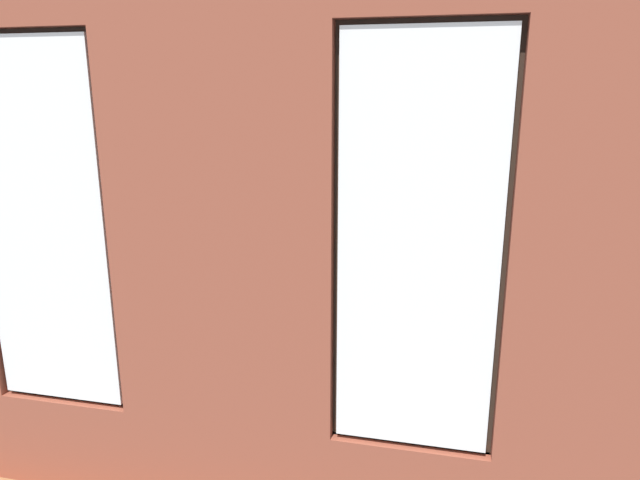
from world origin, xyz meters
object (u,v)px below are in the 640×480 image
object	(u,v)px
potted_plant_by_left_couch	(501,279)
potted_plant_near_tv	(112,274)
table_plant_small	(286,286)
potted_plant_between_couches	(378,361)
media_console	(120,281)
candle_jar	(313,287)
couch_left	(556,332)
potted_plant_beside_window_right	(19,363)
tv_flatscreen	(115,225)
coffee_table	(326,302)
potted_plant_corner_near_left	(540,211)
potted_plant_mid_room_small	(400,283)
cup_ceramic	(333,297)
papasan_chair	(365,246)
couch_by_window	(198,396)
potted_plant_foreground_right	(208,229)
remote_gray	(326,296)
remote_black	(363,294)

from	to	relation	value
potted_plant_by_left_couch	potted_plant_near_tv	bearing A→B (deg)	23.75
table_plant_small	potted_plant_between_couches	bearing A→B (deg)	123.44
media_console	potted_plant_near_tv	xyz separation A→B (m)	(-0.55, 0.96, 0.44)
potted_plant_near_tv	candle_jar	bearing A→B (deg)	-162.06
couch_left	potted_plant_beside_window_right	size ratio (longest dim) A/B	2.27
potted_plant_near_tv	tv_flatscreen	bearing A→B (deg)	-60.38
tv_flatscreen	potted_plant_between_couches	distance (m)	4.12
coffee_table	potted_plant_between_couches	size ratio (longest dim) A/B	1.08
potted_plant_between_couches	potted_plant_corner_near_left	size ratio (longest dim) A/B	0.82
table_plant_small	potted_plant_mid_room_small	size ratio (longest dim) A/B	0.44
cup_ceramic	potted_plant_mid_room_small	xyz separation A→B (m)	(-0.59, -0.95, -0.13)
candle_jar	papasan_chair	distance (m)	2.04
couch_left	cup_ceramic	xyz separation A→B (m)	(2.11, -0.00, 0.17)
media_console	potted_plant_between_couches	bearing A→B (deg)	145.75
couch_by_window	tv_flatscreen	world-z (taller)	tv_flatscreen
tv_flatscreen	potted_plant_foreground_right	distance (m)	2.02
candle_jar	potted_plant_by_left_couch	distance (m)	2.26
coffee_table	potted_plant_by_left_couch	size ratio (longest dim) A/B	2.41
table_plant_small	potted_plant_mid_room_small	xyz separation A→B (m)	(-1.08, -0.95, -0.21)
cup_ceramic	coffee_table	bearing A→B (deg)	-49.75
potted_plant_beside_window_right	potted_plant_corner_near_left	size ratio (longest dim) A/B	0.53
coffee_table	potted_plant_between_couches	world-z (taller)	potted_plant_between_couches
couch_by_window	papasan_chair	size ratio (longest dim) A/B	1.64
table_plant_small	remote_gray	world-z (taller)	table_plant_small
remote_gray	potted_plant_corner_near_left	world-z (taller)	potted_plant_corner_near_left
potted_plant_foreground_right	potted_plant_corner_near_left	size ratio (longest dim) A/B	0.49
couch_left	papasan_chair	world-z (taller)	couch_left
tv_flatscreen	potted_plant_corner_near_left	world-z (taller)	potted_plant_corner_near_left
potted_plant_near_tv	potted_plant_mid_room_small	xyz separation A→B (m)	(-2.77, -1.36, -0.35)
couch_by_window	remote_black	bearing A→B (deg)	-113.68
remote_gray	remote_black	bearing A→B (deg)	9.31
couch_left	remote_black	world-z (taller)	couch_left
couch_by_window	coffee_table	world-z (taller)	couch_by_window
candle_jar	potted_plant_mid_room_small	world-z (taller)	candle_jar
potted_plant_by_left_couch	potted_plant_beside_window_right	xyz separation A→B (m)	(3.76, 3.21, 0.09)
remote_gray	media_console	distance (m)	2.68
table_plant_small	potted_plant_beside_window_right	world-z (taller)	potted_plant_beside_window_right
remote_black	tv_flatscreen	world-z (taller)	tv_flatscreen
potted_plant_between_couches	potted_plant_near_tv	bearing A→B (deg)	-25.36
couch_left	table_plant_small	size ratio (longest dim) A/B	7.56
potted_plant_by_left_couch	remote_black	bearing A→B (deg)	36.02
media_console	potted_plant_near_tv	bearing A→B (deg)	119.70
papasan_chair	potted_plant_between_couches	size ratio (longest dim) A/B	0.86
potted_plant_by_left_couch	potted_plant_mid_room_small	world-z (taller)	potted_plant_by_left_couch
table_plant_small	potted_plant_corner_near_left	xyz separation A→B (m)	(-2.75, -2.54, 0.38)
coffee_table	cup_ceramic	world-z (taller)	cup_ceramic
papasan_chair	candle_jar	bearing A→B (deg)	82.79
coffee_table	potted_plant_mid_room_small	xyz separation A→B (m)	(-0.68, -0.84, -0.03)
remote_gray	papasan_chair	bearing A→B (deg)	76.23
coffee_table	potted_plant_mid_room_small	world-z (taller)	potted_plant_mid_room_small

